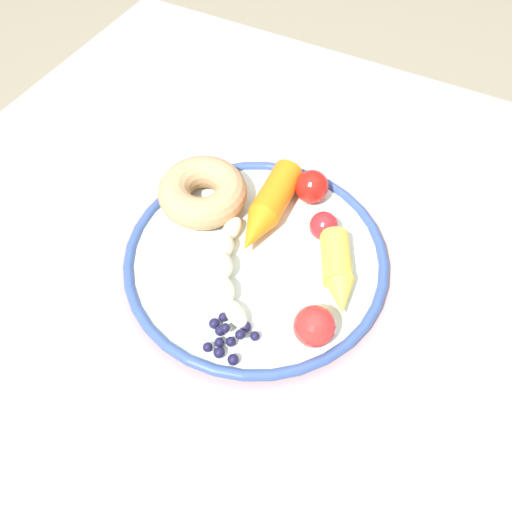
{
  "coord_description": "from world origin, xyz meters",
  "views": [
    {
      "loc": [
        -0.14,
        0.34,
        1.23
      ],
      "look_at": [
        0.02,
        0.03,
        0.74
      ],
      "focal_mm": 36.21,
      "sensor_mm": 36.0,
      "label": 1
    }
  ],
  "objects": [
    {
      "name": "carrot_yellow",
      "position": [
        -0.08,
        0.01,
        0.76
      ],
      "size": [
        0.08,
        0.11,
        0.03
      ],
      "color": "yellow",
      "rests_on": "plate"
    },
    {
      "name": "ground_plane",
      "position": [
        0.0,
        0.0,
        0.0
      ],
      "size": [
        6.0,
        6.0,
        0.0
      ],
      "primitive_type": "plane",
      "color": "gray"
    },
    {
      "name": "tomato_near",
      "position": [
        -0.04,
        -0.04,
        0.76
      ],
      "size": [
        0.03,
        0.03,
        0.03
      ],
      "primitive_type": "sphere",
      "color": "red",
      "rests_on": "plate"
    },
    {
      "name": "tomato_far",
      "position": [
        -0.0,
        -0.08,
        0.76
      ],
      "size": [
        0.04,
        0.04,
        0.04
      ],
      "primitive_type": "sphere",
      "color": "red",
      "rests_on": "plate"
    },
    {
      "name": "dining_table",
      "position": [
        0.0,
        0.0,
        0.63
      ],
      "size": [
        0.96,
        0.82,
        0.73
      ],
      "color": "#A38B8B",
      "rests_on": "ground_plane"
    },
    {
      "name": "plate",
      "position": [
        0.02,
        0.03,
        0.74
      ],
      "size": [
        0.3,
        0.3,
        0.02
      ],
      "color": "silver",
      "rests_on": "dining_table"
    },
    {
      "name": "carrot_orange",
      "position": [
        0.03,
        -0.03,
        0.76
      ],
      "size": [
        0.05,
        0.14,
        0.04
      ],
      "color": "orange",
      "rests_on": "plate"
    },
    {
      "name": "tomato_mid",
      "position": [
        -0.08,
        0.09,
        0.77
      ],
      "size": [
        0.04,
        0.04,
        0.04
      ],
      "primitive_type": "sphere",
      "color": "red",
      "rests_on": "plate"
    },
    {
      "name": "banana",
      "position": [
        0.04,
        0.07,
        0.76
      ],
      "size": [
        0.09,
        0.13,
        0.03
      ],
      "color": "beige",
      "rests_on": "plate"
    },
    {
      "name": "blueberry_pile",
      "position": [
        -0.01,
        0.14,
        0.75
      ],
      "size": [
        0.06,
        0.05,
        0.02
      ],
      "color": "#191638",
      "rests_on": "plate"
    },
    {
      "name": "donut",
      "position": [
        0.11,
        -0.01,
        0.76
      ],
      "size": [
        0.12,
        0.12,
        0.04
      ],
      "primitive_type": "torus",
      "rotation": [
        0.0,
        0.0,
        0.11
      ],
      "color": "tan",
      "rests_on": "plate"
    }
  ]
}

